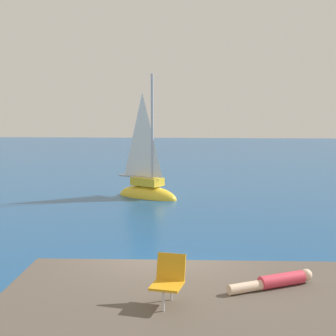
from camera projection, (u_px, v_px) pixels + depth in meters
name	position (u px, v px, depth m)	size (l,w,h in m)	color
ground_plane	(164.00, 284.00, 10.61)	(160.00, 160.00, 0.00)	navy
shore_ledge	(210.00, 317.00, 7.98)	(7.29, 4.01, 0.75)	brown
boulder_seaward	(279.00, 301.00, 9.65)	(1.60, 1.28, 0.88)	#4A4944
boulder_inland	(138.00, 289.00, 10.28)	(1.30, 1.04, 0.72)	#50443D
sailboat_near	(147.00, 190.00, 22.25)	(3.50, 2.71, 6.44)	yellow
person_sunbather	(276.00, 281.00, 8.33)	(1.60, 0.97, 0.25)	#DB384C
beach_chair	(169.00, 277.00, 7.57)	(0.57, 0.67, 0.80)	orange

